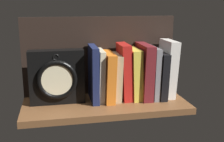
# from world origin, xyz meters

# --- Properties ---
(ground_plane) EXTENTS (0.64, 0.26, 0.03)m
(ground_plane) POSITION_xyz_m (0.00, 0.00, -0.01)
(ground_plane) COLOR brown
(back_panel) EXTENTS (0.64, 0.01, 0.33)m
(back_panel) POSITION_xyz_m (0.00, 0.13, 0.16)
(back_panel) COLOR black
(back_panel) RESTS_ON ground_plane
(book_navy_bierce) EXTENTS (0.03, 0.15, 0.22)m
(book_navy_bierce) POSITION_xyz_m (-0.04, 0.04, 0.11)
(book_navy_bierce) COLOR #192147
(book_navy_bierce) RESTS_ON ground_plane
(book_cream_twain) EXTENTS (0.03, 0.13, 0.20)m
(book_cream_twain) POSITION_xyz_m (-0.01, 0.04, 0.10)
(book_cream_twain) COLOR beige
(book_cream_twain) RESTS_ON ground_plane
(book_orange_pandolfini) EXTENTS (0.04, 0.16, 0.19)m
(book_orange_pandolfini) POSITION_xyz_m (0.02, 0.04, 0.10)
(book_orange_pandolfini) COLOR orange
(book_orange_pandolfini) RESTS_ON ground_plane
(book_tan_shortstories) EXTENTS (0.03, 0.13, 0.19)m
(book_tan_shortstories) POSITION_xyz_m (0.05, 0.04, 0.09)
(book_tan_shortstories) COLOR tan
(book_tan_shortstories) RESTS_ON ground_plane
(book_red_requiem) EXTENTS (0.05, 0.13, 0.23)m
(book_red_requiem) POSITION_xyz_m (0.08, 0.04, 0.11)
(book_red_requiem) COLOR red
(book_red_requiem) RESTS_ON ground_plane
(book_yellow_seinlanguage) EXTENTS (0.04, 0.14, 0.21)m
(book_yellow_seinlanguage) POSITION_xyz_m (0.13, 0.04, 0.10)
(book_yellow_seinlanguage) COLOR gold
(book_yellow_seinlanguage) RESTS_ON ground_plane
(book_maroon_dawkins) EXTENTS (0.05, 0.16, 0.22)m
(book_maroon_dawkins) POSITION_xyz_m (0.17, 0.04, 0.11)
(book_maroon_dawkins) COLOR maroon
(book_maroon_dawkins) RESTS_ON ground_plane
(book_gray_chess) EXTENTS (0.03, 0.16, 0.21)m
(book_gray_chess) POSITION_xyz_m (0.20, 0.04, 0.11)
(book_gray_chess) COLOR gray
(book_gray_chess) RESTS_ON ground_plane
(book_black_skeptic) EXTENTS (0.04, 0.17, 0.19)m
(book_black_skeptic) POSITION_xyz_m (0.23, 0.04, 0.09)
(book_black_skeptic) COLOR black
(book_black_skeptic) RESTS_ON ground_plane
(book_white_catcher) EXTENTS (0.05, 0.13, 0.24)m
(book_white_catcher) POSITION_xyz_m (0.27, 0.04, 0.12)
(book_white_catcher) COLOR silver
(book_white_catcher) RESTS_ON ground_plane
(framed_clock) EXTENTS (0.21, 0.07, 0.21)m
(framed_clock) POSITION_xyz_m (-0.18, 0.03, 0.10)
(framed_clock) COLOR black
(framed_clock) RESTS_ON ground_plane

